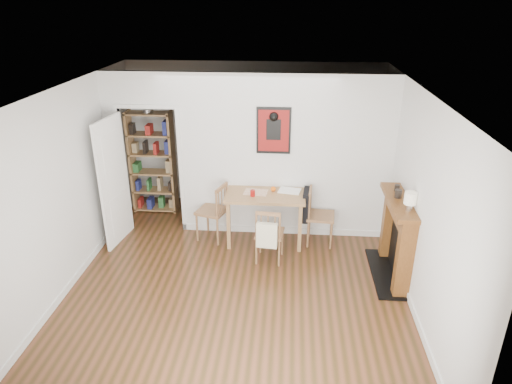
# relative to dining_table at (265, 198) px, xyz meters

# --- Properties ---
(ground) EXTENTS (5.20, 5.20, 0.00)m
(ground) POSITION_rel_dining_table_xyz_m (-0.30, -1.10, -0.73)
(ground) COLOR brown
(ground) RESTS_ON ground
(room_shell) EXTENTS (5.20, 5.20, 5.20)m
(room_shell) POSITION_rel_dining_table_xyz_m (-0.20, 0.24, 0.57)
(room_shell) COLOR silver
(room_shell) RESTS_ON ground
(dining_table) EXTENTS (1.22, 0.78, 0.83)m
(dining_table) POSITION_rel_dining_table_xyz_m (0.00, 0.00, 0.00)
(dining_table) COLOR #A8744E
(dining_table) RESTS_ON ground
(chair_left) EXTENTS (0.59, 0.59, 0.94)m
(chair_left) POSITION_rel_dining_table_xyz_m (-0.85, -0.00, -0.26)
(chair_left) COLOR olive
(chair_left) RESTS_ON ground
(chair_right) EXTENTS (0.56, 0.50, 0.92)m
(chair_right) POSITION_rel_dining_table_xyz_m (0.85, -0.02, -0.25)
(chair_right) COLOR olive
(chair_right) RESTS_ON ground
(chair_front) EXTENTS (0.47, 0.53, 0.86)m
(chair_front) POSITION_rel_dining_table_xyz_m (0.10, -0.60, -0.29)
(chair_front) COLOR olive
(chair_front) RESTS_ON ground
(bookshelf) EXTENTS (0.77, 0.31, 1.83)m
(bookshelf) POSITION_rel_dining_table_xyz_m (-2.06, 0.97, 0.17)
(bookshelf) COLOR #A8744E
(bookshelf) RESTS_ON ground
(fireplace) EXTENTS (0.45, 1.25, 1.16)m
(fireplace) POSITION_rel_dining_table_xyz_m (1.86, -0.85, -0.11)
(fireplace) COLOR brown
(fireplace) RESTS_ON ground
(red_glass) EXTENTS (0.08, 0.08, 0.10)m
(red_glass) POSITION_rel_dining_table_xyz_m (-0.19, -0.15, 0.15)
(red_glass) COLOR maroon
(red_glass) RESTS_ON dining_table
(orange_fruit) EXTENTS (0.08, 0.08, 0.08)m
(orange_fruit) POSITION_rel_dining_table_xyz_m (0.12, 0.06, 0.14)
(orange_fruit) COLOR orange
(orange_fruit) RESTS_ON dining_table
(placemat) EXTENTS (0.38, 0.30, 0.00)m
(placemat) POSITION_rel_dining_table_xyz_m (-0.15, -0.00, 0.10)
(placemat) COLOR beige
(placemat) RESTS_ON dining_table
(notebook) EXTENTS (0.37, 0.30, 0.02)m
(notebook) POSITION_rel_dining_table_xyz_m (0.37, 0.08, 0.11)
(notebook) COLOR white
(notebook) RESTS_ON dining_table
(mantel_lamp) EXTENTS (0.15, 0.15, 0.24)m
(mantel_lamp) POSITION_rel_dining_table_xyz_m (1.87, -1.16, 0.58)
(mantel_lamp) COLOR silver
(mantel_lamp) RESTS_ON fireplace
(ceramic_jar_a) EXTENTS (0.09, 0.09, 0.11)m
(ceramic_jar_a) POSITION_rel_dining_table_xyz_m (1.81, -0.78, 0.49)
(ceramic_jar_a) COLOR black
(ceramic_jar_a) RESTS_ON fireplace
(ceramic_jar_b) EXTENTS (0.07, 0.07, 0.09)m
(ceramic_jar_b) POSITION_rel_dining_table_xyz_m (1.84, -0.56, 0.47)
(ceramic_jar_b) COLOR black
(ceramic_jar_b) RESTS_ON fireplace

